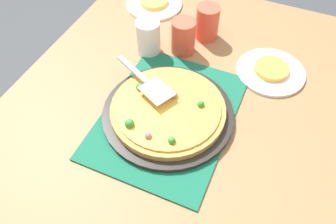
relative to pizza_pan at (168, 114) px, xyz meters
The scene contains 13 objects.
ground_plane 0.76m from the pizza_pan, ahead, with size 8.00×8.00×0.00m, color #3D4247.
dining_table 0.12m from the pizza_pan, ahead, with size 1.40×1.00×0.75m.
placemat 0.01m from the pizza_pan, ahead, with size 0.48×0.36×0.01m, color #145B42.
pizza_pan is the anchor object (origin of this frame).
pizza 0.02m from the pizza_pan, 31.39° to the right, with size 0.33×0.33×0.05m.
plate_near_left 0.56m from the pizza_pan, 150.99° to the right, with size 0.22×0.22×0.01m, color white.
plate_far_right 0.38m from the pizza_pan, 141.84° to the left, with size 0.22×0.22×0.01m, color white.
served_slice_left 0.56m from the pizza_pan, 150.99° to the right, with size 0.11×0.11×0.02m, color #EAB747.
served_slice_right 0.38m from the pizza_pan, 141.84° to the left, with size 0.11×0.11×0.02m, color gold.
cup_near 0.30m from the pizza_pan, 143.69° to the right, with size 0.08×0.08×0.12m, color white.
cup_far 0.30m from the pizza_pan, 166.56° to the right, with size 0.08×0.08×0.12m, color #E04C38.
cup_corner 0.40m from the pizza_pan, behind, with size 0.08×0.08×0.12m, color #E04C38.
pizza_server 0.11m from the pizza_pan, 116.80° to the right, with size 0.14×0.22×0.01m.
Camera 1 is at (0.56, 0.24, 1.53)m, focal length 36.26 mm.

